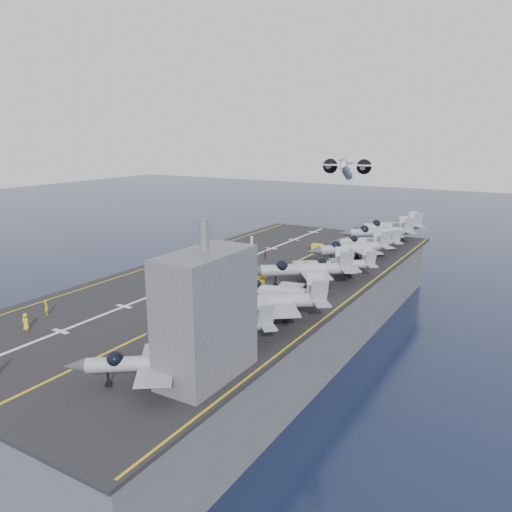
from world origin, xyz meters
The scene contains 29 objects.
ground centered at (0.00, 0.00, 0.00)m, with size 500.00×500.00×0.00m, color #142135.
hull centered at (0.00, 0.00, 5.00)m, with size 36.00×90.00×10.00m, color #56595E.
flight_deck centered at (0.00, 0.00, 10.20)m, with size 38.00×92.00×0.40m, color black.
foul_line centered at (3.00, 0.00, 10.42)m, with size 0.35×90.00×0.02m, color gold.
landing_centerline centered at (-6.00, 0.00, 10.42)m, with size 0.50×90.00×0.02m, color silver.
deck_edge_port centered at (-17.00, 0.00, 10.42)m, with size 0.25×90.00×0.02m, color gold.
deck_edge_stbd centered at (18.50, 0.00, 10.42)m, with size 0.25×90.00×0.02m, color gold.
island_superstructure centered at (15.00, -30.00, 17.90)m, with size 5.00×10.00×15.00m, color #56595E, non-canonical shape.
fighter_jet_0 centered at (11.58, -34.16, 12.70)m, with size 15.91×14.99×4.60m, color #929AA0, non-canonical shape.
fighter_jet_1 centered at (12.15, -24.01, 12.78)m, with size 16.18×16.07×4.75m, color gray, non-canonical shape.
fighter_jet_2 centered at (13.26, -14.95, 13.19)m, with size 19.24×18.30×5.57m, color #8F979F, non-canonical shape.
fighter_jet_3 centered at (11.88, -10.09, 12.84)m, with size 15.67×12.04×4.88m, color #9CA5AC, non-canonical shape.
fighter_jet_4 centered at (10.69, 0.48, 13.21)m, with size 19.40×18.41×5.62m, color #8D939B, non-canonical shape.
fighter_jet_5 centered at (13.30, 7.64, 12.65)m, with size 15.55×14.62×4.50m, color #9CA4AD, non-canonical shape.
fighter_jet_6 centered at (11.67, 18.11, 13.16)m, with size 18.28×18.97×5.51m, color gray, non-canonical shape.
fighter_jet_7 centered at (11.85, 26.31, 12.76)m, with size 16.31×15.20×4.71m, color #9AA2A9, non-canonical shape.
fighter_jet_8 centered at (11.23, 35.12, 13.14)m, with size 18.80×18.28×5.48m, color #9FA8B1, non-canonical shape.
tow_cart_a centered at (3.30, -23.09, 10.97)m, with size 2.24×1.85×1.15m, color gold, non-canonical shape.
tow_cart_b centered at (3.55, -1.68, 11.00)m, with size 2.19×1.61×1.20m, color yellow, non-canonical shape.
tow_cart_c centered at (2.62, 23.08, 11.05)m, with size 2.19×1.44×1.30m, color gold, non-canonical shape.
crew_0 centered at (-9.90, -31.65, 11.40)m, with size 1.26×0.90×2.00m, color gold.
crew_1 centered at (-12.09, -27.22, 11.38)m, with size 1.40×1.21×1.97m, color gold.
crew_2 centered at (-7.12, -6.02, 11.43)m, with size 1.37×1.04×2.06m, color #B21919.
crew_3 centered at (-13.66, 12.74, 11.28)m, with size 0.89×1.17×1.75m, color #24892C.
crew_4 centered at (-2.74, 11.86, 11.21)m, with size 0.79×1.06×1.61m, color maroon.
crew_5 centered at (-10.92, 20.54, 11.37)m, with size 1.31×1.40×1.94m, color white.
crew_7 centered at (-2.37, -9.60, 11.20)m, with size 0.97×1.14×1.60m, color white.
transport_plane centered at (-7.05, 61.81, 23.34)m, with size 24.79×19.43×5.22m, color silver, non-canonical shape.
fighter_jet_9 centered at (11.23, 43.00, 13.14)m, with size 18.80×18.28×5.48m, color #9FA8B1, non-canonical shape.
Camera 1 is at (41.04, -64.60, 32.60)m, focal length 35.00 mm.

